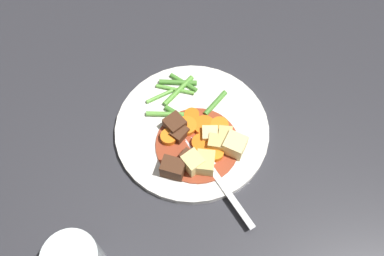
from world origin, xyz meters
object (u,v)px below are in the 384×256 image
carrot_slice_2 (204,128)px  potato_chunk_5 (225,135)px  fork (218,178)px  potato_chunk_3 (217,144)px  potato_chunk_2 (205,163)px  meat_chunk_1 (188,157)px  carrot_slice_6 (187,125)px  potato_chunk_0 (196,163)px  meat_chunk_3 (175,126)px  meat_chunk_2 (180,134)px  carrot_slice_1 (220,127)px  dinner_plate (192,130)px  carrot_slice_3 (193,115)px  carrot_slice_0 (201,144)px  potato_chunk_1 (210,135)px  meat_chunk_0 (173,168)px  carrot_slice_4 (215,154)px  potato_chunk_4 (235,145)px  carrot_slice_5 (169,137)px

carrot_slice_2 → potato_chunk_5: potato_chunk_5 is taller
fork → carrot_slice_2: bearing=-168.3°
carrot_slice_2 → potato_chunk_3: bearing=31.0°
potato_chunk_2 → meat_chunk_1: bearing=-118.3°
carrot_slice_6 → potato_chunk_0: potato_chunk_0 is taller
meat_chunk_3 → meat_chunk_2: bearing=32.9°
carrot_slice_1 → potato_chunk_0: 0.08m
meat_chunk_1 → fork: (0.03, 0.05, -0.01)m
dinner_plate → meat_chunk_1: 0.06m
meat_chunk_2 → carrot_slice_1: bearing=100.6°
carrot_slice_3 → potato_chunk_5: size_ratio=1.04×
dinner_plate → carrot_slice_1: 0.05m
carrot_slice_0 → potato_chunk_1: size_ratio=1.27×
potato_chunk_1 → meat_chunk_1: 0.05m
meat_chunk_0 → carrot_slice_3: bearing=161.5°
carrot_slice_4 → potato_chunk_4: (-0.01, 0.03, 0.01)m
fork → meat_chunk_1: bearing=-127.1°
meat_chunk_1 → meat_chunk_0: bearing=-46.7°
carrot_slice_5 → potato_chunk_3: (0.01, 0.08, 0.01)m
potato_chunk_4 → meat_chunk_1: (0.02, -0.07, -0.01)m
potato_chunk_0 → meat_chunk_0: bearing=-77.5°
carrot_slice_3 → carrot_slice_4: carrot_slice_4 is taller
carrot_slice_1 → meat_chunk_1: bearing=-45.0°
dinner_plate → carrot_slice_0: 0.04m
carrot_slice_1 → carrot_slice_6: bearing=-95.1°
carrot_slice_5 → meat_chunk_3: 0.02m
meat_chunk_1 → carrot_slice_1: bearing=135.0°
carrot_slice_3 → fork: bearing=17.6°
carrot_slice_2 → potato_chunk_0: (0.07, -0.02, 0.01)m
meat_chunk_2 → dinner_plate: bearing=126.8°
carrot_slice_0 → meat_chunk_2: size_ratio=1.18×
carrot_slice_6 → potato_chunk_1: size_ratio=1.32×
potato_chunk_1 → meat_chunk_0: bearing=-45.3°
carrot_slice_0 → carrot_slice_4: same height
potato_chunk_5 → meat_chunk_3: size_ratio=0.83×
dinner_plate → carrot_slice_2: bearing=82.3°
carrot_slice_3 → carrot_slice_5: carrot_slice_5 is taller
carrot_slice_0 → carrot_slice_6: (-0.03, -0.02, -0.00)m
potato_chunk_2 → potato_chunk_4: 0.06m
potato_chunk_3 → potato_chunk_5: 0.02m
carrot_slice_0 → meat_chunk_1: bearing=-43.2°
carrot_slice_3 → potato_chunk_3: bearing=33.0°
carrot_slice_0 → potato_chunk_2: (0.04, 0.00, 0.01)m
carrot_slice_6 → potato_chunk_4: (0.04, 0.08, 0.01)m
carrot_slice_5 → potato_chunk_0: potato_chunk_0 is taller
carrot_slice_3 → potato_chunk_3: (0.06, 0.04, 0.01)m
potato_chunk_1 → potato_chunk_4: bearing=60.9°
carrot_slice_0 → meat_chunk_3: size_ratio=1.09×
potato_chunk_3 → potato_chunk_4: (0.00, 0.03, 0.00)m
carrot_slice_3 → meat_chunk_1: 0.08m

